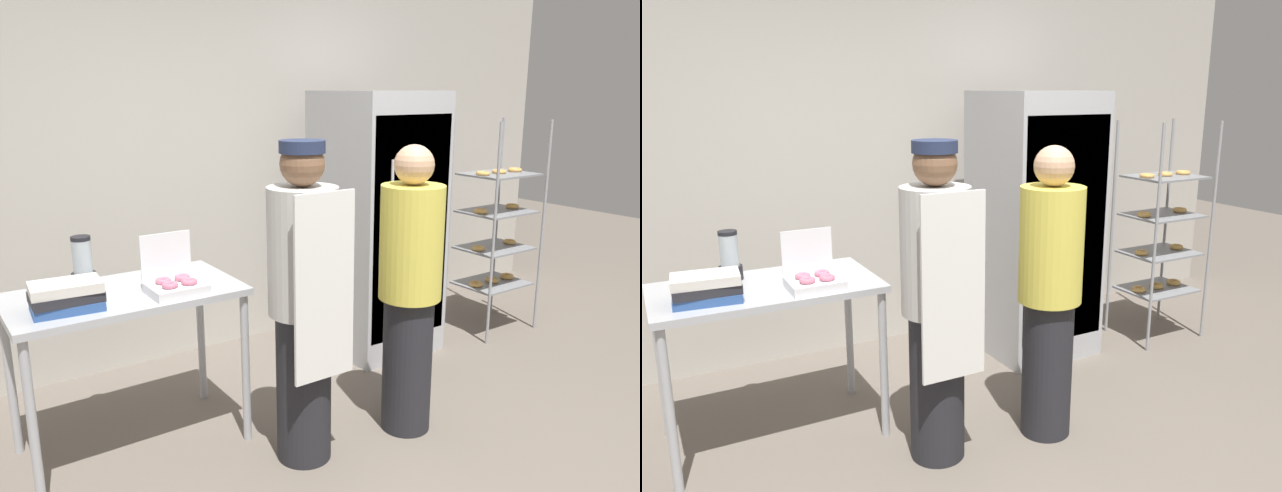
% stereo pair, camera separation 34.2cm
% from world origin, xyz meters
% --- Properties ---
extents(ground_plane, '(14.00, 14.00, 0.00)m').
position_xyz_m(ground_plane, '(0.00, 0.00, 0.00)').
color(ground_plane, '#6B6056').
extents(back_wall, '(6.40, 0.12, 2.78)m').
position_xyz_m(back_wall, '(0.00, 2.19, 1.39)').
color(back_wall, '#B7B2A8').
rests_on(back_wall, ground_plane).
extents(refrigerator, '(0.72, 0.77, 1.85)m').
position_xyz_m(refrigerator, '(0.77, 1.47, 0.92)').
color(refrigerator, '#ADAFB5').
rests_on(refrigerator, ground_plane).
extents(baking_rack, '(0.59, 0.47, 1.64)m').
position_xyz_m(baking_rack, '(1.75, 1.20, 0.80)').
color(baking_rack, '#93969B').
rests_on(baking_rack, ground_plane).
extents(prep_counter, '(1.13, 0.65, 0.87)m').
position_xyz_m(prep_counter, '(-1.17, 1.12, 0.77)').
color(prep_counter, '#ADAFB5').
rests_on(prep_counter, ground_plane).
extents(donut_box, '(0.27, 0.24, 0.29)m').
position_xyz_m(donut_box, '(-0.96, 0.95, 0.92)').
color(donut_box, white).
rests_on(donut_box, prep_counter).
extents(blender_pitcher, '(0.12, 0.12, 0.27)m').
position_xyz_m(blender_pitcher, '(-1.31, 1.31, 0.99)').
color(blender_pitcher, black).
rests_on(blender_pitcher, prep_counter).
extents(binder_stack, '(0.32, 0.23, 0.14)m').
position_xyz_m(binder_stack, '(-1.47, 0.99, 0.94)').
color(binder_stack, '#2D5193').
rests_on(binder_stack, prep_counter).
extents(person_baker, '(0.34, 0.36, 1.63)m').
position_xyz_m(person_baker, '(-0.47, 0.52, 0.85)').
color(person_baker, '#232328').
rests_on(person_baker, ground_plane).
extents(person_customer, '(0.34, 0.34, 1.58)m').
position_xyz_m(person_customer, '(0.15, 0.45, 0.81)').
color(person_customer, '#232328').
rests_on(person_customer, ground_plane).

